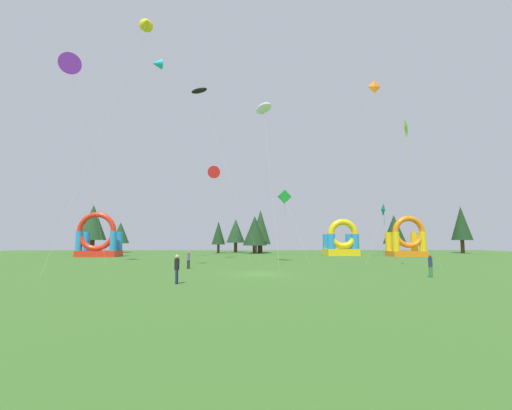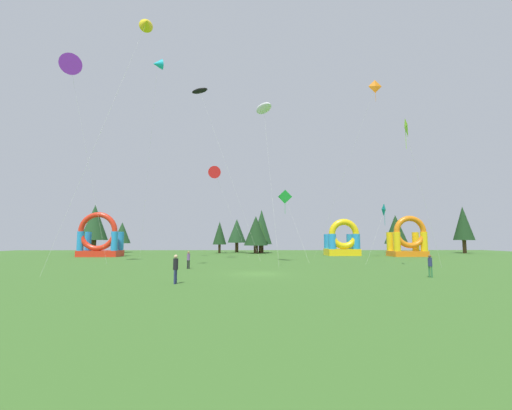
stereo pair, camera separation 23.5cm
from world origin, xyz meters
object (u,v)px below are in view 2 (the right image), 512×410
Objects in this scene: kite_black_parafoil at (200,91)px; kite_yellow_delta at (146,23)px; kite_purple_delta at (71,66)px; inflatable_yellow_castle at (408,241)px; kite_green_diamond at (285,197)px; kite_white_parafoil at (264,109)px; person_far_side at (188,258)px; inflatable_red_slide at (99,241)px; kite_cyan_delta at (158,64)px; kite_orange_diamond at (375,88)px; person_near_camera at (176,266)px; kite_teal_diamond at (385,211)px; inflatable_blue_arch at (342,243)px; person_left_edge at (430,264)px; kite_lime_diamond at (404,129)px; kite_red_delta at (214,173)px.

kite_yellow_delta is (-2.43, -16.56, -0.99)m from kite_black_parafoil.
kite_yellow_delta is (11.23, -8.41, -0.27)m from kite_purple_delta.
kite_green_diamond is at bearing -149.55° from inflatable_yellow_castle.
kite_yellow_delta is at bearing -141.30° from kite_white_parafoil.
inflatable_red_slide is at bearing 93.67° from person_far_side.
kite_orange_diamond is at bearing -0.86° from kite_cyan_delta.
inflatable_red_slide is at bearing 145.38° from kite_white_parafoil.
kite_green_diamond is 24.19m from person_near_camera.
person_near_camera is (-20.68, -17.33, -5.09)m from kite_teal_diamond.
inflatable_blue_arch is at bearing 4.76° from inflatable_red_slide.
inflatable_red_slide is at bearing -2.01° from person_left_edge.
person_left_edge is at bearing -38.65° from inflatable_red_slide.
kite_yellow_delta is at bearing -158.02° from kite_teal_diamond.
kite_cyan_delta is at bearing -165.09° from inflatable_yellow_castle.
inflatable_yellow_castle is (33.19, 10.26, -21.01)m from kite_black_parafoil.
kite_orange_diamond is 30.61m from kite_cyan_delta.
kite_white_parafoil is 18.36m from kite_orange_diamond.
kite_cyan_delta is 42.43m from person_left_edge.
person_left_edge is at bearing -112.31° from inflatable_yellow_castle.
kite_green_diamond is at bearing 60.80° from kite_white_parafoil.
kite_black_parafoil is 40.60m from inflatable_yellow_castle.
kite_black_parafoil reaches higher than kite_teal_diamond.
kite_lime_diamond is 2.30× the size of inflatable_blue_arch.
kite_cyan_delta is at bearing -42.17° from inflatable_red_slide.
kite_cyan_delta reaches higher than inflatable_blue_arch.
kite_cyan_delta reaches higher than kite_white_parafoil.
kite_black_parafoil is 3.61× the size of inflatable_yellow_castle.
kite_orange_diamond reaches higher than kite_red_delta.
kite_purple_delta is 1.30× the size of kite_white_parafoil.
kite_red_delta is at bearing 152.94° from kite_green_diamond.
kite_red_delta is at bearing 51.05° from person_far_side.
kite_orange_diamond reaches higher than kite_white_parafoil.
kite_orange_diamond is 34.78m from person_far_side.
kite_white_parafoil is 34.18m from inflatable_yellow_castle.
kite_white_parafoil is 0.77× the size of kite_black_parafoil.
person_far_side is at bearing -130.36° from inflatable_blue_arch.
kite_lime_diamond is 2.02× the size of inflatable_red_slide.
kite_black_parafoil is 11.50m from kite_red_delta.
kite_white_parafoil is 18.60m from kite_teal_diamond.
kite_white_parafoil is 1.28× the size of kite_lime_diamond.
kite_yellow_delta is at bearing -134.76° from kite_green_diamond.
person_far_side is at bearing -136.73° from kite_green_diamond.
person_near_camera is at bearing -133.97° from kite_orange_diamond.
kite_purple_delta is at bearing 57.76° from person_near_camera.
person_left_edge is (19.62, -7.89, 0.02)m from person_far_side.
kite_yellow_delta is at bearing -77.88° from kite_cyan_delta.
kite_green_diamond is 1.23× the size of inflatable_red_slide.
kite_purple_delta is at bearing 128.41° from person_far_side.
kite_black_parafoil is at bearing 149.73° from kite_lime_diamond.
kite_orange_diamond is at bearing -1.46° from kite_black_parafoil.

